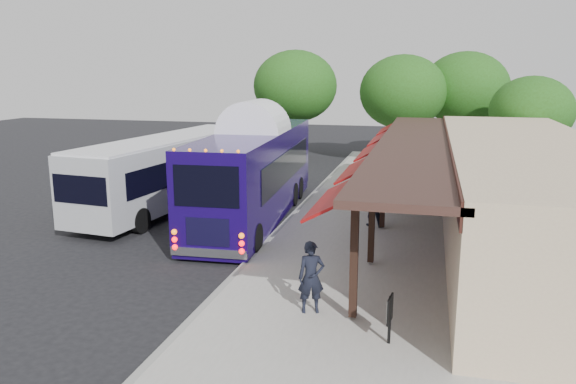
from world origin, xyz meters
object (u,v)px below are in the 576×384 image
Objects in this scene: ped_a at (311,277)px; ped_c at (369,172)px; ped_b at (373,202)px; ped_d at (387,175)px; coach_bus at (255,169)px; sign_board at (390,312)px; city_bus at (171,168)px.

ped_c reaches higher than ped_a.
ped_b is 6.49m from ped_d.
coach_bus reaches higher than ped_b.
coach_bus reaches higher than ped_a.
ped_b is 9.43m from sign_board.
ped_c is 0.88m from ped_d.
ped_d is at bearing 162.82° from ped_c.
ped_d is (0.87, -0.10, -0.12)m from ped_c.
coach_bus is 11.73m from sign_board.
ped_d is at bearing 68.21° from ped_a.
ped_a is (8.33, -9.69, -0.68)m from city_bus.
city_bus is 15.00m from sign_board.
ped_c reaches higher than ped_d.
sign_board is at bearing 87.11° from ped_c.
ped_c is at bearing 105.06° from sign_board.
ped_b is at bearing 118.89° from ped_d.
ped_c is (-0.87, 6.59, -0.02)m from ped_b.
city_bus is at bearing 111.51° from ped_a.
ped_d is 1.44× the size of sign_board.
coach_bus is at bearing 45.84° from ped_c.
ped_d reaches higher than sign_board.
ped_b reaches higher than sign_board.
ped_b reaches higher than ped_d.
coach_bus is 4.98m from ped_b.
sign_board is (2.17, -15.93, -0.17)m from ped_c.
ped_b is (9.00, -1.52, -0.65)m from city_bus.
city_bus is 6.45× the size of ped_b.
ped_d is at bearing 47.36° from coach_bus.
ped_c is at bearing -75.00° from ped_b.
coach_bus is at bearing 79.53° from ped_d.
coach_bus is 6.58× the size of ped_b.
coach_bus is 6.71× the size of ped_c.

